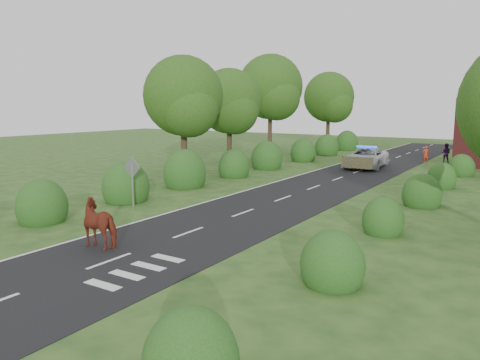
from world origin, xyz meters
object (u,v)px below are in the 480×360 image
Objects in this scene: cow at (103,227)px; pedestrian_purple at (446,153)px; pedestrian_red at (426,155)px; road_sign at (132,175)px; police_van at (366,158)px.

cow is 33.03m from pedestrian_purple.
cow is at bearing 54.40° from pedestrian_red.
road_sign is 29.13m from pedestrian_purple.
police_van is at bearing 172.91° from cow.
pedestrian_red is at bearing 167.00° from cow.
police_van is at bearing 77.05° from road_sign.
road_sign reaches higher than pedestrian_red.
pedestrian_purple is (9.56, 27.50, -0.81)m from road_sign.
road_sign is 0.43× the size of police_van.
police_van is 6.24m from pedestrian_red.
pedestrian_red is (8.24, 25.93, -0.88)m from road_sign.
pedestrian_red is 0.92× the size of pedestrian_purple.
pedestrian_purple is (4.79, 6.76, 0.05)m from police_van.
road_sign is at bearing -107.40° from police_van.
road_sign is 21.30m from police_van.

